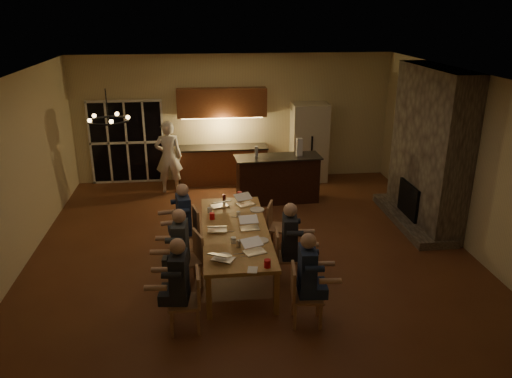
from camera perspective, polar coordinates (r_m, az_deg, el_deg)
The scene contains 45 objects.
floor at distance 9.11m, azimuth -0.41°, elevation -7.84°, with size 9.00×9.00×0.00m, color brown.
back_wall at distance 12.83m, azimuth -2.58°, elevation 8.11°, with size 8.00×0.04×3.20m, color #C5B28B.
left_wall at distance 9.01m, azimuth -26.77°, elevation 0.66°, with size 0.04×9.00×3.20m, color #C5B28B.
right_wall at distance 9.73m, azimuth 23.84°, elevation 2.45°, with size 0.04×9.00×3.20m, color #C5B28B.
ceiling at distance 8.11m, azimuth -0.47°, elevation 12.68°, with size 8.00×9.00×0.04m, color white.
french_doors at distance 13.01m, azimuth -14.52°, elevation 5.16°, with size 1.86×0.08×2.10m, color black.
fireplace at distance 10.60m, azimuth 19.21°, elevation 4.41°, with size 0.58×2.50×3.20m, color #6E6456.
kitchenette at distance 12.59m, azimuth -3.82°, elevation 5.98°, with size 2.24×0.68×2.40m, color brown, non-canonical shape.
refrigerator at distance 12.88m, azimuth 6.08°, elevation 5.31°, with size 0.90×0.68×2.00m, color beige.
dining_table at distance 8.58m, azimuth -2.35°, elevation -6.90°, with size 1.10×2.95×0.75m, color #B97D4A.
bar_island at distance 11.48m, azimuth 2.47°, elevation 1.15°, with size 1.94×0.68×1.08m, color black.
chair_left_near at distance 7.13m, azimuth -8.22°, elevation -12.59°, with size 0.44×0.44×0.89m, color #A47552, non-canonical shape.
chair_left_mid at distance 8.15m, azimuth -7.91°, elevation -8.09°, with size 0.44×0.44×0.89m, color #A47552, non-canonical shape.
chair_left_far at distance 9.09m, azimuth -8.08°, elevation -4.97°, with size 0.44×0.44×0.89m, color #A47552, non-canonical shape.
chair_right_near at distance 7.22m, azimuth 5.85°, elevation -11.99°, with size 0.44×0.44×0.89m, color #A47552, non-canonical shape.
chair_right_mid at distance 8.22m, azimuth 3.78°, elevation -7.66°, with size 0.44×0.44×0.89m, color #A47552, non-canonical shape.
chair_right_far at distance 9.23m, azimuth 2.78°, elevation -4.37°, with size 0.44×0.44×0.89m, color #A47552, non-canonical shape.
person_left_near at distance 7.04m, azimuth -8.72°, elevation -10.72°, with size 0.60×0.60×1.38m, color #23262D, non-canonical shape.
person_right_near at distance 7.14m, azimuth 5.84°, elevation -10.11°, with size 0.60×0.60×1.38m, color navy, non-canonical shape.
person_left_mid at distance 7.95m, azimuth -8.59°, elevation -6.91°, with size 0.60×0.60×1.38m, color #363D40, non-canonical shape.
person_right_mid at distance 8.09m, azimuth 3.86°, elevation -6.19°, with size 0.60×0.60×1.38m, color #23262D, non-canonical shape.
person_left_far at distance 8.99m, azimuth -8.23°, elevation -3.58°, with size 0.60×0.60×1.38m, color navy, non-canonical shape.
standing_person at distance 12.15m, azimuth -9.95°, elevation 3.64°, with size 0.64×0.42×1.76m, color white.
chandelier at distance 7.45m, azimuth -16.52°, elevation 7.52°, with size 0.58×0.58×0.03m, color black.
laptop_a at distance 7.42m, azimuth -3.78°, elevation -7.25°, with size 0.32×0.28×0.23m, color silver, non-canonical shape.
laptop_b at distance 7.60m, azimuth -0.15°, elevation -6.51°, with size 0.32×0.28×0.23m, color silver, non-canonical shape.
laptop_c at distance 8.35m, azimuth -4.47°, elevation -4.04°, with size 0.32×0.28×0.23m, color silver, non-canonical shape.
laptop_d at distance 8.39m, azimuth -0.74°, elevation -3.85°, with size 0.32×0.28×0.23m, color silver, non-canonical shape.
laptop_e at distance 9.34m, azimuth -4.22°, elevation -1.32°, with size 0.32×0.28×0.23m, color silver, non-canonical shape.
laptop_f at distance 9.39m, azimuth -1.20°, elevation -1.14°, with size 0.32×0.28×0.23m, color silver, non-canonical shape.
mug_front at distance 7.93m, azimuth -2.60°, elevation -5.87°, with size 0.09×0.09×0.10m, color silver.
mug_mid at distance 8.88m, azimuth -2.02°, elevation -2.90°, with size 0.07×0.07×0.10m, color silver.
mug_back at distance 9.09m, azimuth -5.32°, elevation -2.42°, with size 0.08×0.08×0.10m, color silver.
redcup_near at distance 7.22m, azimuth 1.31°, elevation -8.51°, with size 0.10×0.10×0.12m, color red.
redcup_mid at distance 8.81m, azimuth -5.03°, elevation -3.09°, with size 0.09×0.09×0.12m, color red.
redcup_far at distance 9.76m, azimuth -1.88°, elevation -0.66°, with size 0.09×0.09×0.12m, color red.
can_silver at distance 7.79m, azimuth -2.00°, elevation -6.27°, with size 0.07×0.07×0.12m, color #B2B2B7.
can_cola at distance 9.63m, azimuth -3.67°, elevation -0.98°, with size 0.06×0.06×0.12m, color #3F0F0C.
can_right at distance 8.64m, azimuth -0.03°, elevation -3.47°, with size 0.06×0.06×0.12m, color #B2B2B7.
plate_near at distance 8.00m, azimuth 0.66°, elevation -5.90°, with size 0.22×0.22×0.02m, color silver.
plate_left at distance 7.52m, azimuth -3.77°, elevation -7.76°, with size 0.27×0.27×0.02m, color silver.
plate_far at distance 9.17m, azimuth 0.12°, elevation -2.38°, with size 0.27×0.27×0.02m, color silver.
notepad at distance 7.17m, azimuth -0.40°, elevation -9.24°, with size 0.14×0.20×0.01m, color white.
bar_bottle at distance 11.25m, azimuth 0.04°, elevation 4.29°, with size 0.08×0.08×0.24m, color #99999E.
bar_blender at distance 11.36m, azimuth 4.96°, elevation 4.81°, with size 0.13×0.13×0.40m, color silver.
Camera 1 is at (-0.84, -8.00, 4.28)m, focal length 35.00 mm.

